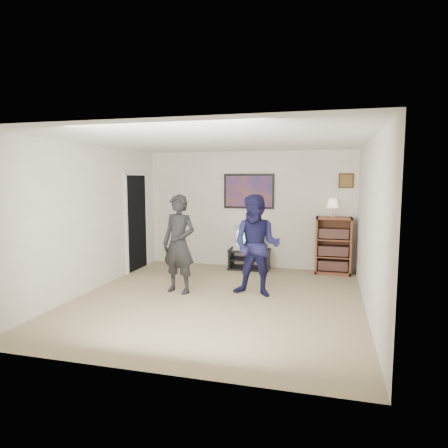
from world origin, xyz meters
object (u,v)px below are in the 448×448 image
at_px(media_stand, 249,259).
at_px(person_short, 257,246).
at_px(crt_television, 250,238).
at_px(bookshelf, 333,245).
at_px(person_tall, 179,244).

xyz_separation_m(media_stand, person_short, (0.48, -1.85, 0.62)).
height_order(media_stand, person_short, person_short).
relative_size(crt_television, bookshelf, 0.51).
height_order(media_stand, bookshelf, bookshelf).
bearing_deg(person_short, person_tall, -166.06).
xyz_separation_m(media_stand, crt_television, (0.01, 0.00, 0.46)).
bearing_deg(crt_television, person_tall, -108.58).
bearing_deg(media_stand, bookshelf, 0.60).
distance_m(media_stand, crt_television, 0.46).
bearing_deg(bookshelf, person_tall, -141.01).
bearing_deg(person_tall, bookshelf, 51.34).
bearing_deg(media_stand, crt_television, -1.07).
bearing_deg(person_tall, media_stand, 80.19).
distance_m(crt_television, person_tall, 2.17).
bearing_deg(person_short, crt_television, 111.88).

